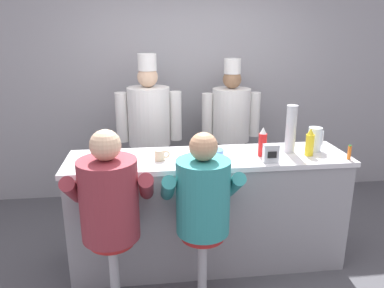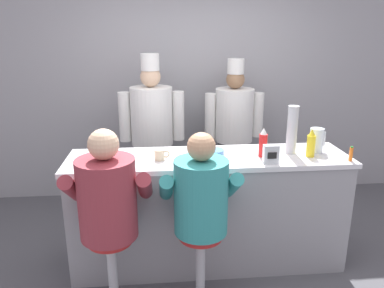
# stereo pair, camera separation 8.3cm
# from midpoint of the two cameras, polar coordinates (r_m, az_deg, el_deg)

# --- Properties ---
(ground_plane) EXTENTS (20.00, 20.00, 0.00)m
(ground_plane) POSITION_cam_midpoint_polar(r_m,az_deg,el_deg) (3.32, 2.49, -20.08)
(ground_plane) COLOR #4C4C51
(wall_back) EXTENTS (10.00, 0.06, 2.70)m
(wall_back) POSITION_cam_midpoint_polar(r_m,az_deg,el_deg) (4.55, -1.15, 8.78)
(wall_back) COLOR #99999E
(wall_back) RESTS_ON ground_plane
(diner_counter) EXTENTS (2.34, 0.61, 0.99)m
(diner_counter) POSITION_cam_midpoint_polar(r_m,az_deg,el_deg) (3.31, 1.74, -10.02)
(diner_counter) COLOR gray
(diner_counter) RESTS_ON ground_plane
(ketchup_bottle_red) EXTENTS (0.07, 0.07, 0.25)m
(ketchup_bottle_red) POSITION_cam_midpoint_polar(r_m,az_deg,el_deg) (3.13, 9.96, 0.21)
(ketchup_bottle_red) COLOR red
(ketchup_bottle_red) RESTS_ON diner_counter
(mustard_bottle_yellow) EXTENTS (0.07, 0.07, 0.24)m
(mustard_bottle_yellow) POSITION_cam_midpoint_polar(r_m,az_deg,el_deg) (3.24, 16.81, 0.17)
(mustard_bottle_yellow) COLOR yellow
(mustard_bottle_yellow) RESTS_ON diner_counter
(hot_sauce_bottle_orange) EXTENTS (0.03, 0.03, 0.12)m
(hot_sauce_bottle_orange) POSITION_cam_midpoint_polar(r_m,az_deg,el_deg) (3.26, 22.18, -1.21)
(hot_sauce_bottle_orange) COLOR orange
(hot_sauce_bottle_orange) RESTS_ON diner_counter
(water_pitcher_clear) EXTENTS (0.13, 0.12, 0.21)m
(water_pitcher_clear) POSITION_cam_midpoint_polar(r_m,az_deg,el_deg) (3.37, 17.53, 0.68)
(water_pitcher_clear) COLOR silver
(water_pitcher_clear) RESTS_ON diner_counter
(breakfast_plate) EXTENTS (0.26, 0.26, 0.05)m
(breakfast_plate) POSITION_cam_midpoint_polar(r_m,az_deg,el_deg) (3.03, -11.81, -2.49)
(breakfast_plate) COLOR white
(breakfast_plate) RESTS_ON diner_counter
(cereal_bowl) EXTENTS (0.17, 0.17, 0.06)m
(cereal_bowl) POSITION_cam_midpoint_polar(r_m,az_deg,el_deg) (3.12, 2.54, -1.31)
(cereal_bowl) COLOR #4C7FB7
(cereal_bowl) RESTS_ON diner_counter
(coffee_mug_tan) EXTENTS (0.13, 0.08, 0.09)m
(coffee_mug_tan) POSITION_cam_midpoint_polar(r_m,az_deg,el_deg) (3.02, -5.67, -1.69)
(coffee_mug_tan) COLOR beige
(coffee_mug_tan) RESTS_ON diner_counter
(cup_stack_steel) EXTENTS (0.09, 0.09, 0.41)m
(cup_stack_steel) POSITION_cam_midpoint_polar(r_m,az_deg,el_deg) (3.25, 14.13, 2.22)
(cup_stack_steel) COLOR #B7BABF
(cup_stack_steel) RESTS_ON diner_counter
(napkin_dispenser_chrome) EXTENTS (0.12, 0.07, 0.15)m
(napkin_dispenser_chrome) POSITION_cam_midpoint_polar(r_m,az_deg,el_deg) (3.00, 11.14, -1.43)
(napkin_dispenser_chrome) COLOR silver
(napkin_dispenser_chrome) RESTS_ON diner_counter
(diner_seated_maroon) EXTENTS (0.61, 0.60, 1.39)m
(diner_seated_maroon) POSITION_cam_midpoint_polar(r_m,az_deg,el_deg) (2.69, -13.26, -8.72)
(diner_seated_maroon) COLOR #B2B5BA
(diner_seated_maroon) RESTS_ON ground_plane
(diner_seated_teal) EXTENTS (0.58, 0.57, 1.35)m
(diner_seated_teal) POSITION_cam_midpoint_polar(r_m,az_deg,el_deg) (2.69, 0.68, -8.60)
(diner_seated_teal) COLOR #B2B5BA
(diner_seated_teal) RESTS_ON ground_plane
(cook_in_whites_near) EXTENTS (0.69, 0.44, 1.77)m
(cook_in_whites_near) POSITION_cam_midpoint_polar(r_m,az_deg,el_deg) (4.03, -7.09, 2.09)
(cook_in_whites_near) COLOR #232328
(cook_in_whites_near) RESTS_ON ground_plane
(cook_in_whites_far) EXTENTS (0.67, 0.43, 1.70)m
(cook_in_whites_far) POSITION_cam_midpoint_polar(r_m,az_deg,el_deg) (4.29, 5.35, 2.54)
(cook_in_whites_far) COLOR #232328
(cook_in_whites_far) RESTS_ON ground_plane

